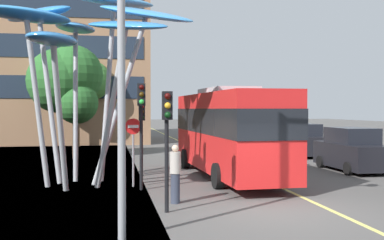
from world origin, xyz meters
name	(u,v)px	position (x,y,z in m)	size (l,w,h in m)	color
ground	(248,215)	(-0.70, 0.00, -0.05)	(120.00, 240.00, 0.10)	#54514F
red_bus	(227,128)	(0.48, 7.11, 2.11)	(2.93, 10.76, 3.86)	red
leaf_sculpture	(84,27)	(-5.54, 6.11, 6.14)	(8.22, 8.72, 7.96)	#9EA0A5
traffic_light_kerb_near	(167,125)	(-2.97, 0.41, 2.50)	(0.28, 0.42, 3.45)	black
traffic_light_kerb_far	(141,113)	(-3.43, 4.30, 2.80)	(0.28, 0.42, 3.87)	black
traffic_light_island_mid	(142,122)	(-3.09, 8.96, 2.35)	(0.28, 0.42, 3.22)	black
car_parked_mid	(351,151)	(6.81, 8.00, 0.97)	(2.03, 4.51, 2.06)	black
car_parked_far	(301,141)	(7.33, 15.19, 0.95)	(2.08, 4.52, 2.03)	black
street_lamp	(140,27)	(-3.88, -2.08, 4.80)	(1.83, 0.44, 7.48)	gray
tree_pavement_near	(67,81)	(-7.09, 16.87, 4.63)	(4.60, 3.95, 6.87)	brown
tree_pavement_far	(67,81)	(-7.81, 25.49, 5.13)	(5.74, 5.61, 7.19)	brown
pedestrian	(175,174)	(-2.55, 1.75, 0.93)	(0.34, 0.34, 1.84)	#2D3342
no_entry_sign	(133,141)	(-3.68, 5.13, 1.73)	(0.60, 0.12, 2.59)	gray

